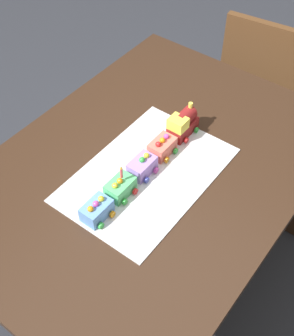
{
  "coord_description": "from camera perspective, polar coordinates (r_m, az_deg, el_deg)",
  "views": [
    {
      "loc": [
        0.89,
        0.66,
        1.95
      ],
      "look_at": [
        0.04,
        0.02,
        0.77
      ],
      "focal_mm": 49.68,
      "sensor_mm": 36.0,
      "label": 1
    }
  ],
  "objects": [
    {
      "name": "ground_plane",
      "position": [
        2.24,
        0.17,
        -12.65
      ],
      "size": [
        8.0,
        8.0,
        0.0
      ],
      "primitive_type": "plane",
      "color": "#2D3038"
    },
    {
      "name": "cake_car_hopper_mint_green",
      "position": [
        1.53,
        -3.18,
        -2.49
      ],
      "size": [
        0.1,
        0.08,
        0.07
      ],
      "color": "#59CC7A",
      "rests_on": "cake_board"
    },
    {
      "name": "cake_car_tanker_coral",
      "position": [
        1.66,
        2.0,
        2.54
      ],
      "size": [
        0.1,
        0.08,
        0.07
      ],
      "color": "#F27260",
      "rests_on": "cake_board"
    },
    {
      "name": "cake_locomotive",
      "position": [
        1.72,
        4.53,
        5.37
      ],
      "size": [
        0.14,
        0.08,
        0.12
      ],
      "color": "maroon",
      "rests_on": "cake_board"
    },
    {
      "name": "cake_car_flatbed_sky_blue",
      "position": [
        1.48,
        -6.06,
        -5.25
      ],
      "size": [
        0.1,
        0.08,
        0.07
      ],
      "color": "#669EEA",
      "rests_on": "cake_board"
    },
    {
      "name": "dining_table",
      "position": [
        1.72,
        0.22,
        -2.18
      ],
      "size": [
        1.4,
        1.0,
        0.74
      ],
      "color": "#382316",
      "rests_on": "ground"
    },
    {
      "name": "cake_board",
      "position": [
        1.61,
        0.0,
        -0.76
      ],
      "size": [
        0.6,
        0.4,
        0.0
      ],
      "primitive_type": "cube",
      "color": "silver",
      "rests_on": "dining_table"
    },
    {
      "name": "birthday_candle",
      "position": [
        1.49,
        -3.03,
        -0.56
      ],
      "size": [
        0.01,
        0.01,
        0.05
      ],
      "color": "#F24C59",
      "rests_on": "cake_car_hopper_mint_green"
    },
    {
      "name": "cake_car_gondola_lavender",
      "position": [
        1.59,
        -0.47,
        0.13
      ],
      "size": [
        0.1,
        0.08,
        0.07
      ],
      "color": "#AD84E0",
      "rests_on": "cake_board"
    },
    {
      "name": "chair",
      "position": [
        2.52,
        14.09,
        10.34
      ],
      "size": [
        0.45,
        0.45,
        0.86
      ],
      "rotation": [
        0.0,
        0.0,
        -1.45
      ],
      "color": "brown",
      "rests_on": "ground"
    }
  ]
}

